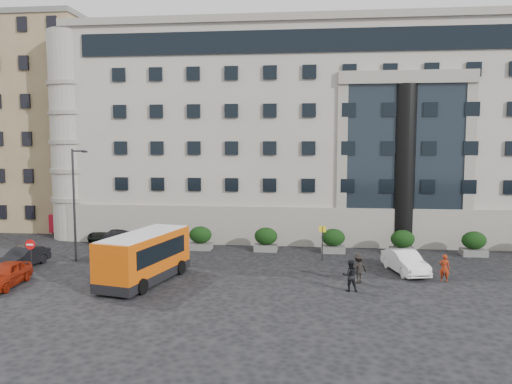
# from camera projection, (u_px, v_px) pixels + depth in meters

# --- Properties ---
(ground) EXTENTS (120.00, 120.00, 0.00)m
(ground) POSITION_uv_depth(u_px,v_px,m) (236.00, 277.00, 31.37)
(ground) COLOR black
(ground) RESTS_ON ground
(civic_building) EXTENTS (44.00, 24.00, 18.00)m
(civic_building) POSITION_uv_depth(u_px,v_px,m) (324.00, 137.00, 51.62)
(civic_building) COLOR #9E978C
(civic_building) RESTS_ON ground
(entrance_column) EXTENTS (1.80, 1.80, 13.00)m
(entrance_column) POSITION_uv_depth(u_px,v_px,m) (404.00, 167.00, 39.64)
(entrance_column) COLOR black
(entrance_column) RESTS_ON ground
(apartment_near) EXTENTS (14.00, 14.00, 20.00)m
(apartment_near) POSITION_uv_depth(u_px,v_px,m) (39.00, 128.00, 52.75)
(apartment_near) COLOR #846C4D
(apartment_near) RESTS_ON ground
(apartment_far) EXTENTS (13.00, 13.00, 22.00)m
(apartment_far) POSITION_uv_depth(u_px,v_px,m) (87.00, 125.00, 70.78)
(apartment_far) COLOR brown
(apartment_far) RESTS_ON ground
(hedge_a) EXTENTS (1.80, 1.26, 1.84)m
(hedge_a) POSITION_uv_depth(u_px,v_px,m) (200.00, 238.00, 39.42)
(hedge_a) COLOR #585855
(hedge_a) RESTS_ON ground
(hedge_b) EXTENTS (1.80, 1.26, 1.84)m
(hedge_b) POSITION_uv_depth(u_px,v_px,m) (266.00, 239.00, 38.87)
(hedge_b) COLOR #585855
(hedge_b) RESTS_ON ground
(hedge_c) EXTENTS (1.80, 1.26, 1.84)m
(hedge_c) POSITION_uv_depth(u_px,v_px,m) (333.00, 241.00, 38.31)
(hedge_c) COLOR #585855
(hedge_c) RESTS_ON ground
(hedge_d) EXTENTS (1.80, 1.26, 1.84)m
(hedge_d) POSITION_uv_depth(u_px,v_px,m) (403.00, 242.00, 37.75)
(hedge_d) COLOR #585855
(hedge_d) RESTS_ON ground
(hedge_e) EXTENTS (1.80, 1.26, 1.84)m
(hedge_e) POSITION_uv_depth(u_px,v_px,m) (474.00, 243.00, 37.20)
(hedge_e) COLOR #585855
(hedge_e) RESTS_ON ground
(street_lamp) EXTENTS (1.16, 0.18, 8.00)m
(street_lamp) POSITION_uv_depth(u_px,v_px,m) (75.00, 200.00, 35.18)
(street_lamp) COLOR #262628
(street_lamp) RESTS_ON ground
(bus_stop_sign) EXTENTS (0.50, 0.08, 2.52)m
(bus_stop_sign) POSITION_uv_depth(u_px,v_px,m) (322.00, 237.00, 35.56)
(bus_stop_sign) COLOR #262628
(bus_stop_sign) RESTS_ON ground
(no_entry_sign) EXTENTS (0.64, 0.16, 2.32)m
(no_entry_sign) POSITION_uv_depth(u_px,v_px,m) (31.00, 250.00, 31.57)
(no_entry_sign) COLOR #262628
(no_entry_sign) RESTS_ON ground
(minibus) EXTENTS (4.02, 7.53, 2.99)m
(minibus) POSITION_uv_depth(u_px,v_px,m) (144.00, 255.00, 30.10)
(minibus) COLOR #C94D09
(minibus) RESTS_ON ground
(red_truck) EXTENTS (3.04, 5.33, 2.71)m
(red_truck) POSITION_uv_depth(u_px,v_px,m) (77.00, 217.00, 47.43)
(red_truck) COLOR maroon
(red_truck) RESTS_ON ground
(parked_car_a) EXTENTS (2.05, 4.33, 1.43)m
(parked_car_a) POSITION_uv_depth(u_px,v_px,m) (5.00, 274.00, 29.24)
(parked_car_a) COLOR maroon
(parked_car_a) RESTS_ON ground
(parked_car_b) EXTENTS (1.92, 4.31, 1.37)m
(parked_car_b) POSITION_uv_depth(u_px,v_px,m) (23.00, 258.00, 33.69)
(parked_car_b) COLOR black
(parked_car_b) RESTS_ON ground
(parked_car_c) EXTENTS (2.68, 5.56, 1.56)m
(parked_car_c) POSITION_uv_depth(u_px,v_px,m) (123.00, 231.00, 43.14)
(parked_car_c) COLOR black
(parked_car_c) RESTS_ON ground
(parked_car_d) EXTENTS (2.21, 4.58, 1.26)m
(parked_car_d) POSITION_uv_depth(u_px,v_px,m) (107.00, 233.00, 43.22)
(parked_car_d) COLOR black
(parked_car_d) RESTS_ON ground
(white_taxi) EXTENTS (2.62, 4.69, 1.47)m
(white_taxi) POSITION_uv_depth(u_px,v_px,m) (405.00, 262.00, 32.28)
(white_taxi) COLOR white
(white_taxi) RESTS_ON ground
(pedestrian_a) EXTENTS (0.70, 0.55, 1.68)m
(pedestrian_a) POSITION_uv_depth(u_px,v_px,m) (444.00, 268.00, 30.24)
(pedestrian_a) COLOR maroon
(pedestrian_a) RESTS_ON ground
(pedestrian_b) EXTENTS (0.92, 0.75, 1.80)m
(pedestrian_b) POSITION_uv_depth(u_px,v_px,m) (350.00, 276.00, 28.30)
(pedestrian_b) COLOR black
(pedestrian_b) RESTS_ON ground
(pedestrian_c) EXTENTS (1.35, 1.17, 1.81)m
(pedestrian_c) POSITION_uv_depth(u_px,v_px,m) (358.00, 268.00, 29.93)
(pedestrian_c) COLOR black
(pedestrian_c) RESTS_ON ground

